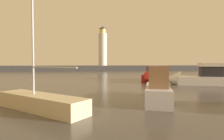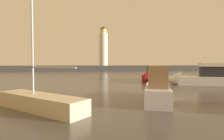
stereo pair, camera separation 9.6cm
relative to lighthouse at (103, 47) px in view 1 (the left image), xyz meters
The scene contains 7 objects.
ground_plane 35.20m from the lighthouse, 93.22° to the right, with size 220.00×220.00×0.00m, color #4C4742.
breakwater 8.04m from the lighthouse, behind, with size 82.38×6.42×1.77m, color #423F3D.
lighthouse is the anchor object (origin of this frame).
motorboat_0 57.46m from the lighthouse, 89.88° to the right, with size 3.66×6.79×2.79m.
motorboat_1 49.14m from the lighthouse, 79.82° to the right, with size 8.39×4.66×3.31m.
motorboat_2 43.52m from the lighthouse, 84.08° to the right, with size 5.21×7.41×2.77m.
sailboat_moored 59.99m from the lighthouse, 97.62° to the right, with size 6.09×5.52×10.15m.
Camera 1 is at (-3.05, -2.39, 2.85)m, focal length 30.21 mm.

